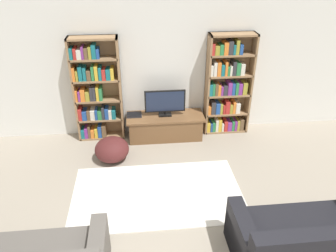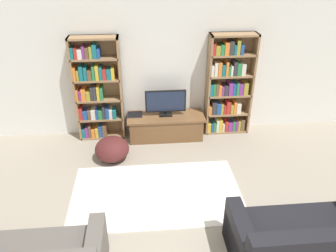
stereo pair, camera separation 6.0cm
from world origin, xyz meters
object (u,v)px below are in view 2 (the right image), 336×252
Objects in this scene: laptop at (135,114)px; couch_right_sofa at (304,245)px; bookshelf_left at (96,90)px; bookshelf_right at (228,87)px; tv_stand at (166,126)px; beanbag_ottoman at (112,149)px; television at (166,102)px.

couch_right_sofa is (1.93, -3.13, -0.19)m from laptop.
bookshelf_left reaches higher than couch_right_sofa.
laptop is at bearing -177.44° from bookshelf_right.
couch_right_sofa is at bearing -58.34° from laptop.
bookshelf_right is at bearing 92.60° from couch_right_sofa.
laptop is at bearing 172.38° from tv_stand.
laptop is (-1.78, -0.08, -0.46)m from bookshelf_right.
couch_right_sofa is (2.61, -3.21, -0.67)m from bookshelf_left.
couch_right_sofa reaches higher than beanbag_ottoman.
bookshelf_right is 6.85× the size of laptop.
bookshelf_right is at bearing 6.57° from television.
bookshelf_left is 1.17m from beanbag_ottoman.
bookshelf_left is 1.19× the size of couch_right_sofa.
bookshelf_left is 0.84m from laptop.
bookshelf_right is 3.27m from couch_right_sofa.
tv_stand is 2.49× the size of beanbag_ottoman.
bookshelf_right is 3.32× the size of beanbag_ottoman.
beanbag_ottoman is at bearing -158.83° from bookshelf_right.
tv_stand is at bearing 113.78° from couch_right_sofa.
tv_stand is at bearing -90.00° from television.
bookshelf_right is 1.22m from television.
bookshelf_left and bookshelf_right have the same top height.
tv_stand is at bearing -7.62° from laptop.
bookshelf_right reaches higher than television.
bookshelf_left is 1.33× the size of tv_stand.
tv_stand is 0.90× the size of couch_right_sofa.
beanbag_ottoman is (-0.99, -0.69, -0.02)m from tv_stand.
beanbag_ottoman is at bearing -117.87° from laptop.
bookshelf_left reaches higher than television.
couch_right_sofa is 3.32m from beanbag_ottoman.
couch_right_sofa is (1.34, -3.07, -0.45)m from television.
laptop is 0.48× the size of beanbag_ottoman.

